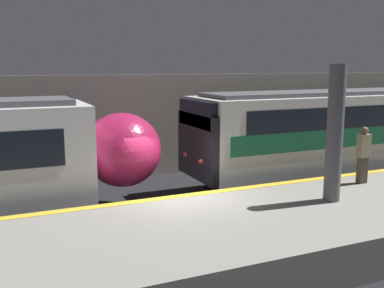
# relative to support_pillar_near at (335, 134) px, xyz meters

# --- Properties ---
(ground_plane) EXTENTS (120.00, 120.00, 0.00)m
(ground_plane) POSITION_rel_support_pillar_near_xyz_m (-3.51, 2.14, -2.80)
(ground_plane) COLOR black
(platform) EXTENTS (40.00, 4.68, 1.00)m
(platform) POSITION_rel_support_pillar_near_xyz_m (-3.51, -0.20, -2.30)
(platform) COLOR gray
(platform) RESTS_ON ground
(station_rear_barrier) EXTENTS (50.00, 0.15, 4.20)m
(station_rear_barrier) POSITION_rel_support_pillar_near_xyz_m (-3.51, 8.45, -0.70)
(station_rear_barrier) COLOR #B2AD9E
(station_rear_barrier) RESTS_ON ground
(support_pillar_near) EXTENTS (0.43, 0.43, 3.61)m
(support_pillar_near) POSITION_rel_support_pillar_near_xyz_m (0.00, 0.00, 0.00)
(support_pillar_near) COLOR #56565B
(support_pillar_near) RESTS_ON platform
(person_waiting) EXTENTS (0.38, 0.24, 1.75)m
(person_waiting) POSITION_rel_support_pillar_near_xyz_m (2.08, 1.04, -0.88)
(person_waiting) COLOR #473D33
(person_waiting) RESTS_ON platform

